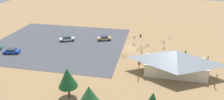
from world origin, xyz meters
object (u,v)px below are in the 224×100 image
bike_pavilion (175,61)px  car_blue_front_row (11,51)px  bicycle_blue_edge_south (170,38)px  car_silver_aisle_side (67,39)px  lot_sign (134,39)px  car_tan_mid_lot (104,38)px  bicycle_yellow_lone_east (124,56)px  bicycle_teal_edge_north (142,47)px  visitor_by_pavilion (185,52)px  pine_west (68,78)px  bicycle_purple_lone_west (134,45)px  bicycle_orange_near_sign (164,48)px  bicycle_red_yard_center (147,45)px  trash_bin (141,36)px  bicycle_black_yard_right (164,42)px  pine_east (89,95)px  visitor_crossing_yard (139,61)px  bicycle_silver_mid_cluster (140,50)px

bike_pavilion → car_blue_front_row: bike_pavilion is taller
bicycle_blue_edge_south → car_silver_aisle_side: car_silver_aisle_side is taller
lot_sign → car_blue_front_row: 35.38m
car_tan_mid_lot → bicycle_yellow_lone_east: bearing=126.5°
bike_pavilion → bicycle_yellow_lone_east: (12.38, -5.94, -2.84)m
bicycle_teal_edge_north → visitor_by_pavilion: bearing=169.4°
bike_pavilion → pine_west: pine_west is taller
bicycle_blue_edge_south → visitor_by_pavilion: 12.10m
bicycle_purple_lone_west → car_blue_front_row: car_blue_front_row is taller
bicycle_orange_near_sign → visitor_by_pavilion: size_ratio=0.93×
lot_sign → bicycle_red_yard_center: lot_sign is taller
trash_bin → bicycle_black_yard_right: 8.39m
lot_sign → visitor_by_pavilion: lot_sign is taller
bicycle_red_yard_center → car_blue_front_row: 38.40m
bicycle_blue_edge_south → car_tan_mid_lot: car_tan_mid_lot is taller
bicycle_blue_edge_south → bicycle_teal_edge_north: (8.48, 9.37, -0.01)m
pine_east → bicycle_red_yard_center: 32.17m
bicycle_purple_lone_west → bicycle_teal_edge_north: bearing=153.1°
bike_pavilion → visitor_crossing_yard: (8.21, -2.82, -2.35)m
car_blue_front_row → pine_west: bearing=146.6°
lot_sign → visitor_crossing_yard: bearing=100.9°
bike_pavilion → car_silver_aisle_side: 34.76m
pine_east → car_tan_mid_lot: 33.96m
bicycle_red_yard_center → car_silver_aisle_side: (25.01, 0.43, 0.42)m
visitor_by_pavilion → bicycle_silver_mid_cluster: bearing=-2.0°
bike_pavilion → bicycle_orange_near_sign: (1.95, -13.15, -2.82)m
bicycle_silver_mid_cluster → bicycle_red_yard_center: size_ratio=1.31×
bicycle_black_yard_right → car_blue_front_row: car_blue_front_row is taller
pine_east → visitor_by_pavilion: 32.89m
pine_west → visitor_by_pavilion: bearing=-135.6°
bike_pavilion → bicycle_purple_lone_west: 17.49m
lot_sign → bicycle_purple_lone_west: 2.78m
bicycle_purple_lone_west → car_silver_aisle_side: 21.26m
bicycle_purple_lone_west → car_tan_mid_lot: car_tan_mid_lot is taller
bicycle_teal_edge_north → visitor_crossing_yard: visitor_crossing_yard is taller
car_tan_mid_lot → bicycle_teal_edge_north: bearing=160.8°
bicycle_purple_lone_west → car_silver_aisle_side: size_ratio=0.29×
pine_west → bicycle_red_yard_center: (-13.45, -27.34, -3.90)m
car_blue_front_row → bicycle_blue_edge_south: bearing=-155.5°
bicycle_red_yard_center → trash_bin: bearing=-72.1°
bicycle_blue_edge_south → car_tan_mid_lot: bearing=14.0°
bicycle_teal_edge_north → bike_pavilion: bearing=123.4°
bicycle_black_yard_right → bicycle_silver_mid_cluster: size_ratio=0.77×
trash_bin → bicycle_yellow_lone_east: (3.14, 15.95, -0.11)m
bicycle_black_yard_right → bicycle_orange_near_sign: (0.05, 4.67, -0.03)m
bicycle_red_yard_center → visitor_crossing_yard: bearing=82.9°
bicycle_blue_edge_south → car_tan_mid_lot: (20.61, 5.13, 0.39)m
bicycle_orange_near_sign → visitor_by_pavilion: visitor_by_pavilion is taller
pine_east → car_blue_front_row: (28.17, -18.74, -2.93)m
bicycle_purple_lone_west → car_tan_mid_lot: size_ratio=0.31×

